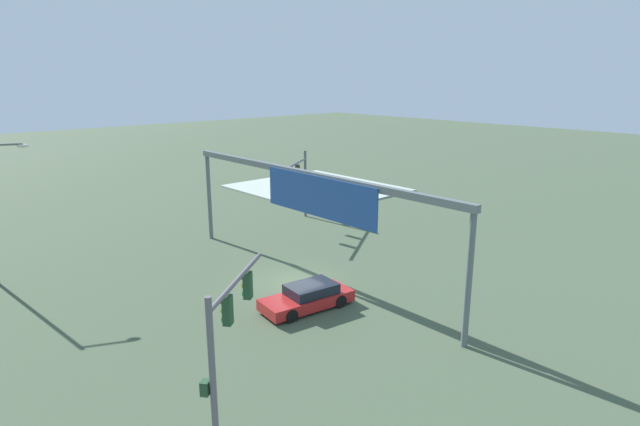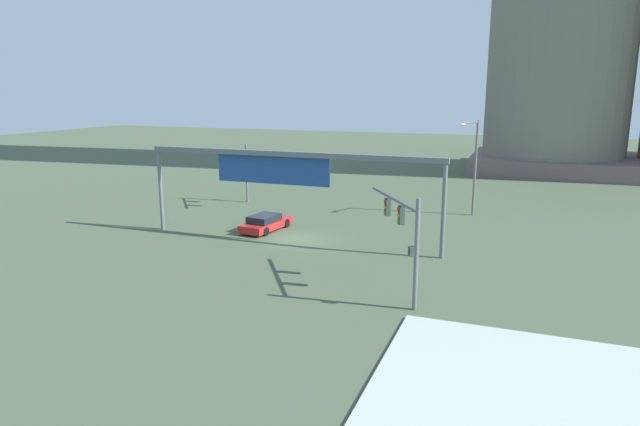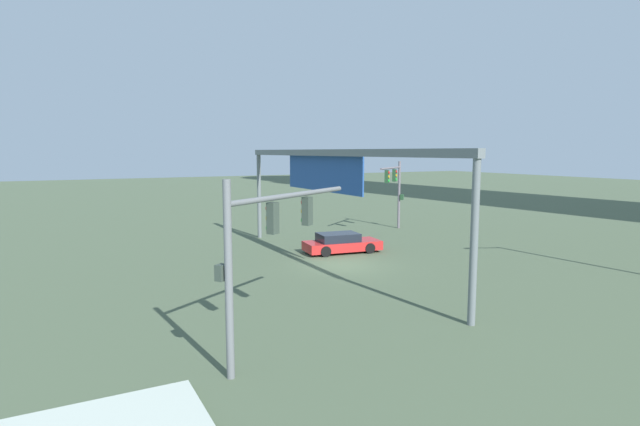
{
  "view_description": "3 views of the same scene",
  "coord_description": "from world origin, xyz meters",
  "px_view_note": "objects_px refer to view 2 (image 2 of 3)",
  "views": [
    {
      "loc": [
        -21.27,
        17.31,
        11.23
      ],
      "look_at": [
        -0.53,
        -1.45,
        3.88
      ],
      "focal_mm": 29.4,
      "sensor_mm": 36.0,
      "label": 1
    },
    {
      "loc": [
        15.07,
        -34.73,
        10.29
      ],
      "look_at": [
        1.73,
        0.57,
        1.91
      ],
      "focal_mm": 31.27,
      "sensor_mm": 36.0,
      "label": 2
    },
    {
      "loc": [
        23.16,
        -13.76,
        6.15
      ],
      "look_at": [
        -1.16,
        -0.84,
        2.78
      ],
      "focal_mm": 28.25,
      "sensor_mm": 36.0,
      "label": 3
    }
  ],
  "objects_px": {
    "streetlamp_curved_arm": "(474,161)",
    "sedan_car_approaching": "(266,223)",
    "traffic_signal_near_corner": "(403,226)",
    "traffic_signal_opposite_side": "(249,165)"
  },
  "relations": [
    {
      "from": "streetlamp_curved_arm",
      "to": "traffic_signal_near_corner",
      "type": "bearing_deg",
      "value": 21.62
    },
    {
      "from": "traffic_signal_near_corner",
      "to": "traffic_signal_opposite_side",
      "type": "distance_m",
      "value": 25.49
    },
    {
      "from": "streetlamp_curved_arm",
      "to": "sedan_car_approaching",
      "type": "relative_size",
      "value": 1.62
    },
    {
      "from": "streetlamp_curved_arm",
      "to": "traffic_signal_opposite_side",
      "type": "bearing_deg",
      "value": -57.51
    },
    {
      "from": "sedan_car_approaching",
      "to": "traffic_signal_opposite_side",
      "type": "bearing_deg",
      "value": 41.9
    },
    {
      "from": "streetlamp_curved_arm",
      "to": "sedan_car_approaching",
      "type": "distance_m",
      "value": 17.81
    },
    {
      "from": "traffic_signal_near_corner",
      "to": "streetlamp_curved_arm",
      "type": "xyz_separation_m",
      "value": [
        1.32,
        20.43,
        0.91
      ]
    },
    {
      "from": "traffic_signal_near_corner",
      "to": "sedan_car_approaching",
      "type": "xyz_separation_m",
      "value": [
        -12.48,
        9.91,
        -3.11
      ]
    },
    {
      "from": "traffic_signal_near_corner",
      "to": "streetlamp_curved_arm",
      "type": "height_order",
      "value": "streetlamp_curved_arm"
    },
    {
      "from": "traffic_signal_opposite_side",
      "to": "streetlamp_curved_arm",
      "type": "xyz_separation_m",
      "value": [
        19.37,
        2.44,
        0.93
      ]
    }
  ]
}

